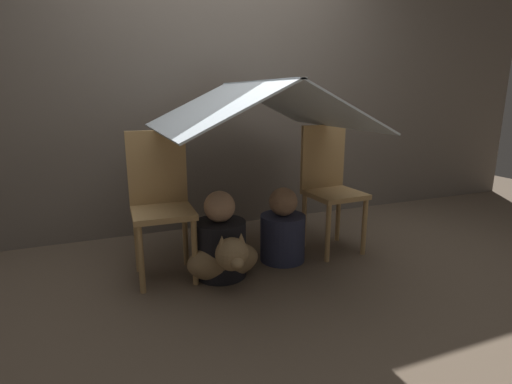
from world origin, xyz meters
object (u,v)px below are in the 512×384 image
(chair_left, at_px, (161,199))
(person_second, at_px, (283,231))
(chair_right, at_px, (329,183))
(dog, at_px, (226,259))
(person_front, at_px, (220,242))

(chair_left, bearing_deg, person_second, -4.68)
(chair_right, bearing_deg, dog, -165.64)
(chair_right, bearing_deg, person_front, -172.48)
(person_front, bearing_deg, chair_left, 153.48)
(dog, bearing_deg, person_front, 89.42)
(chair_left, bearing_deg, person_front, -24.80)
(dog, bearing_deg, chair_left, 139.80)
(person_front, xyz_separation_m, person_second, (0.48, 0.08, -0.01))
(chair_right, distance_m, dog, 1.02)
(person_front, distance_m, dog, 0.14)
(chair_left, bearing_deg, dog, -38.48)
(chair_left, height_order, person_second, chair_left)
(chair_left, xyz_separation_m, person_second, (0.82, -0.09, -0.29))
(chair_right, distance_m, person_front, 0.97)
(chair_right, relative_size, person_front, 1.65)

